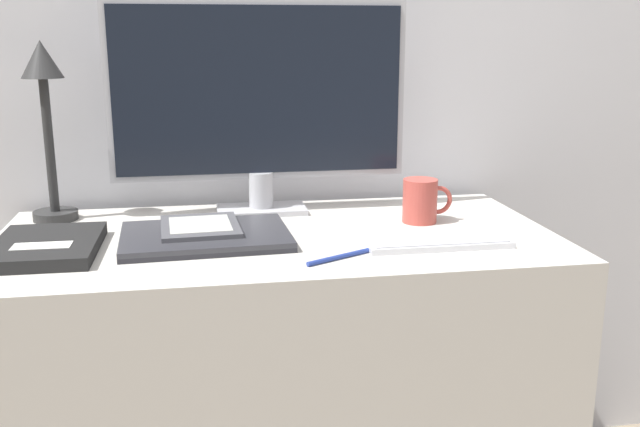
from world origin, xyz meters
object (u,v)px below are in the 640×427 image
ereader (200,226)px  monitor (259,100)px  pen (339,257)px  keyboard (437,242)px  desk_lamp (45,104)px  coffee_mug (421,201)px  laptop (205,236)px  notebook (46,246)px

ereader → monitor: bearing=54.5°
monitor → pen: bearing=-74.5°
keyboard → pen: keyboard is taller
desk_lamp → coffee_mug: desk_lamp is taller
keyboard → coffee_mug: coffee_mug is taller
laptop → coffee_mug: coffee_mug is taller
monitor → notebook: (-0.42, -0.25, -0.24)m
keyboard → pen: (-0.20, -0.06, -0.00)m
notebook → laptop: bearing=5.2°
ereader → keyboard: bearing=-16.0°
keyboard → desk_lamp: 0.87m
laptop → ereader: (-0.01, 0.03, 0.01)m
pen → desk_lamp: bearing=145.3°
pen → keyboard: bearing=15.2°
monitor → notebook: bearing=-149.6°
monitor → keyboard: bearing=-46.4°
monitor → pen: size_ratio=5.16×
notebook → ereader: bearing=10.4°
laptop → keyboard: bearing=-13.3°
coffee_mug → pen: bearing=-134.5°
keyboard → laptop: size_ratio=0.84×
keyboard → pen: size_ratio=2.20×
ereader → desk_lamp: (-0.31, 0.20, 0.23)m
coffee_mug → pen: size_ratio=0.86×
monitor → keyboard: (0.31, -0.33, -0.25)m
ereader → coffee_mug: 0.48m
desk_lamp → pen: bearing=-34.7°
ereader → coffee_mug: bearing=5.7°
monitor → coffee_mug: (0.33, -0.15, -0.21)m
laptop → notebook: (-0.29, -0.03, 0.00)m
desk_lamp → coffee_mug: (0.79, -0.16, -0.21)m
laptop → pen: laptop is taller
desk_lamp → monitor: bearing=-0.7°
ereader → coffee_mug: (0.47, 0.05, 0.02)m
desk_lamp → coffee_mug: size_ratio=3.50×
laptop → ereader: 0.03m
ereader → notebook: 0.29m
keyboard → pen: 0.21m
laptop → pen: bearing=-34.1°
monitor → desk_lamp: 0.45m
ereader → notebook: size_ratio=0.74×
keyboard → ereader: size_ratio=1.49×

